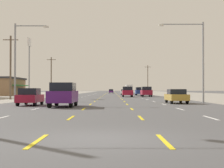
# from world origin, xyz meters

# --- Properties ---
(ground_plane) EXTENTS (572.00, 572.00, 0.00)m
(ground_plane) POSITION_xyz_m (0.00, 66.00, 0.00)
(ground_plane) COLOR #4C4C4F
(lot_apron_left) EXTENTS (28.00, 440.00, 0.01)m
(lot_apron_left) POSITION_xyz_m (-24.75, 66.00, 0.00)
(lot_apron_left) COLOR gray
(lot_apron_left) RESTS_ON ground
(lot_apron_right) EXTENTS (28.00, 440.00, 0.01)m
(lot_apron_right) POSITION_xyz_m (24.75, 66.00, 0.00)
(lot_apron_right) COLOR gray
(lot_apron_right) RESTS_ON ground
(lane_markings) EXTENTS (10.64, 227.60, 0.01)m
(lane_markings) POSITION_xyz_m (0.00, 104.50, 0.01)
(lane_markings) COLOR white
(lane_markings) RESTS_ON ground
(signal_span_wire) EXTENTS (25.06, 0.53, 9.54)m
(signal_span_wire) POSITION_xyz_m (0.17, 8.40, 5.86)
(signal_span_wire) COLOR brown
(signal_span_wire) RESTS_ON ground
(suv_inner_left_nearest) EXTENTS (1.98, 4.90, 1.98)m
(suv_inner_left_nearest) POSITION_xyz_m (-3.72, 17.84, 1.03)
(suv_inner_left_nearest) COLOR #4C196B
(suv_inner_left_nearest) RESTS_ON ground
(hatchback_far_left_near) EXTENTS (1.72, 3.90, 1.54)m
(hatchback_far_left_near) POSITION_xyz_m (-7.02, 20.09, 0.78)
(hatchback_far_left_near) COLOR maroon
(hatchback_far_left_near) RESTS_ON ground
(sedan_far_right_mid) EXTENTS (1.80, 4.50, 1.46)m
(sedan_far_right_mid) POSITION_xyz_m (6.94, 24.60, 0.76)
(sedan_far_right_mid) COLOR #B28C33
(sedan_far_right_mid) RESTS_ON ground
(suv_inner_right_midfar) EXTENTS (1.98, 4.90, 1.98)m
(suv_inner_right_midfar) POSITION_xyz_m (3.29, 54.72, 1.03)
(suv_inner_right_midfar) COLOR maroon
(suv_inner_right_midfar) RESTS_ON ground
(suv_far_right_far) EXTENTS (1.98, 4.90, 1.98)m
(suv_far_right_far) POSITION_xyz_m (7.17, 56.91, 1.03)
(suv_far_right_far) COLOR maroon
(suv_far_right_far) RESTS_ON ground
(suv_far_right_farther) EXTENTS (1.98, 4.90, 1.98)m
(suv_far_right_farther) POSITION_xyz_m (7.01, 71.09, 1.03)
(suv_far_right_farther) COLOR navy
(suv_far_right_farther) RESTS_ON ground
(sedan_inner_right_farthest) EXTENTS (1.80, 4.50, 1.46)m
(sedan_inner_right_farthest) POSITION_xyz_m (3.64, 81.18, 0.76)
(sedan_inner_right_farthest) COLOR white
(sedan_inner_right_farthest) RESTS_ON ground
(hatchback_center_turn_distant_a) EXTENTS (1.72, 3.90, 1.54)m
(hatchback_center_turn_distant_a) POSITION_xyz_m (-0.04, 115.81, 0.78)
(hatchback_center_turn_distant_a) COLOR #4C196B
(hatchback_center_turn_distant_a) RESTS_ON ground
(box_truck_far_right_distant_b) EXTENTS (2.40, 7.20, 3.23)m
(box_truck_far_right_distant_b) POSITION_xyz_m (6.90, 119.34, 1.84)
(box_truck_far_right_distant_b) COLOR #4C196B
(box_truck_far_right_distant_b) RESTS_ON ground
(pole_sign_left_row_1) EXTENTS (0.24, 1.73, 10.46)m
(pole_sign_left_row_1) POSITION_xyz_m (-14.27, 48.76, 7.51)
(pole_sign_left_row_1) COLOR gray
(pole_sign_left_row_1) RESTS_ON ground
(streetlight_left_row_0) EXTENTS (3.70, 0.26, 8.55)m
(streetlight_left_row_0) POSITION_xyz_m (-9.76, 26.12, 4.97)
(streetlight_left_row_0) COLOR gray
(streetlight_left_row_0) RESTS_ON ground
(streetlight_right_row_0) EXTENTS (4.87, 0.26, 8.72)m
(streetlight_right_row_0) POSITION_xyz_m (9.57, 26.12, 5.19)
(streetlight_right_row_0) COLOR gray
(streetlight_right_row_0) RESTS_ON ground
(utility_pole_left_row_0) EXTENTS (2.20, 0.26, 9.15)m
(utility_pole_left_row_0) POSITION_xyz_m (-14.23, 37.88, 4.77)
(utility_pole_left_row_0) COLOR brown
(utility_pole_left_row_0) RESTS_ON ground
(utility_pole_left_row_1) EXTENTS (2.20, 0.26, 9.20)m
(utility_pole_left_row_1) POSITION_xyz_m (-14.33, 70.26, 4.80)
(utility_pole_left_row_1) COLOR brown
(utility_pole_left_row_1) RESTS_ON ground
(utility_pole_right_row_2) EXTENTS (2.20, 0.26, 10.11)m
(utility_pole_right_row_2) POSITION_xyz_m (13.14, 109.56, 5.25)
(utility_pole_right_row_2) COLOR brown
(utility_pole_right_row_2) RESTS_ON ground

